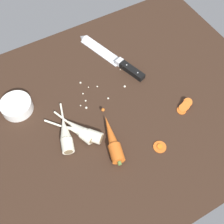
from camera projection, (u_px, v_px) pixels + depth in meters
The scene contains 10 objects.
ground_plane at pixel (109, 113), 101.54cm from camera, with size 120.00×90.00×4.00cm, color #332116.
chefs_knife at pixel (109, 55), 112.64cm from camera, with size 13.78×34.08×4.18cm.
whole_carrot at pixel (112, 140), 91.38cm from camera, with size 8.01×20.82×4.20cm.
parsnip_front at pixel (79, 130), 93.41cm from camera, with size 8.70×17.42×4.00cm.
parsnip_mid_left at pixel (66, 135), 92.46cm from camera, with size 7.53×19.43×4.00cm.
parsnip_mid_right at pixel (82, 132), 92.95cm from camera, with size 15.38×17.68×4.00cm.
carrot_slice_stack at pixel (185, 106), 99.66cm from camera, with size 6.79×4.48×2.80cm.
carrot_slice_stray_near at pixel (160, 147), 91.99cm from camera, with size 4.34×4.34×0.70cm.
prep_bowl at pixel (17, 106), 98.21cm from camera, with size 11.00×11.00×4.00cm.
mince_crumbs at pixel (97, 93), 103.17cm from camera, with size 21.36×12.13×0.87cm.
Camera 1 is at (-24.84, -46.50, 84.79)cm, focal length 44.89 mm.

